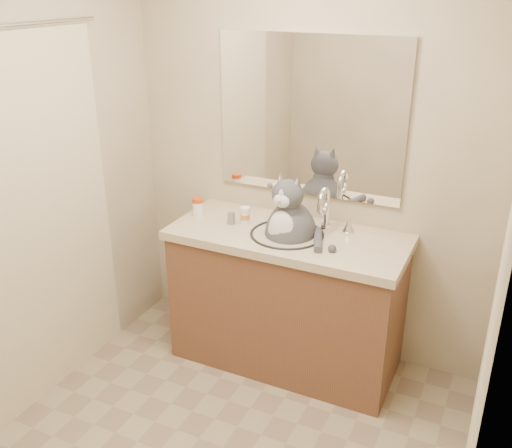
# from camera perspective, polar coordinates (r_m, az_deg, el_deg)

# --- Properties ---
(room) EXTENTS (2.22, 2.52, 2.42)m
(room) POSITION_cam_1_polar(r_m,az_deg,el_deg) (2.27, -5.89, -1.83)
(room) COLOR gray
(room) RESTS_ON ground
(vanity) EXTENTS (1.34, 0.59, 1.12)m
(vanity) POSITION_cam_1_polar(r_m,az_deg,el_deg) (3.39, 3.11, -7.21)
(vanity) COLOR brown
(vanity) RESTS_ON ground
(mirror) EXTENTS (1.10, 0.02, 0.90)m
(mirror) POSITION_cam_1_polar(r_m,az_deg,el_deg) (3.25, 5.35, 10.58)
(mirror) COLOR white
(mirror) RESTS_ON room
(shower_curtain) EXTENTS (0.02, 1.30, 1.93)m
(shower_curtain) POSITION_cam_1_polar(r_m,az_deg,el_deg) (3.04, -21.98, -0.28)
(shower_curtain) COLOR beige
(shower_curtain) RESTS_ON ground
(cat) EXTENTS (0.40, 0.36, 0.57)m
(cat) POSITION_cam_1_polar(r_m,az_deg,el_deg) (3.18, 3.39, -0.61)
(cat) COLOR #45454A
(cat) RESTS_ON vanity
(pill_bottle_redcap) EXTENTS (0.07, 0.07, 0.11)m
(pill_bottle_redcap) POSITION_cam_1_polar(r_m,az_deg,el_deg) (3.43, -5.83, 1.72)
(pill_bottle_redcap) COLOR white
(pill_bottle_redcap) RESTS_ON vanity
(pill_bottle_orange) EXTENTS (0.07, 0.07, 0.10)m
(pill_bottle_orange) POSITION_cam_1_polar(r_m,az_deg,el_deg) (3.31, -1.10, 0.88)
(pill_bottle_orange) COLOR white
(pill_bottle_orange) RESTS_ON vanity
(grey_canister) EXTENTS (0.06, 0.06, 0.07)m
(grey_canister) POSITION_cam_1_polar(r_m,az_deg,el_deg) (3.31, -2.50, 0.60)
(grey_canister) COLOR gray
(grey_canister) RESTS_ON vanity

